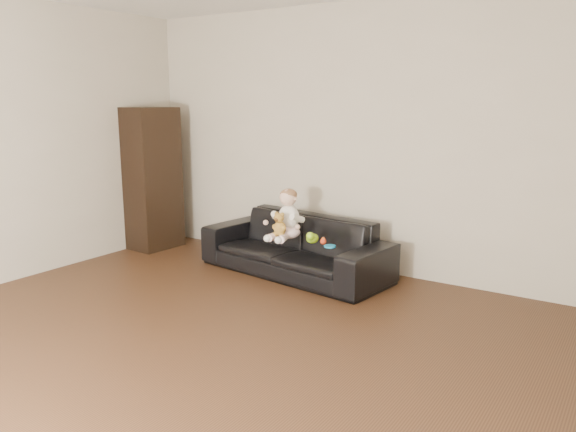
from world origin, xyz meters
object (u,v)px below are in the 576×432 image
Objects in this scene: baby at (287,217)px; toy_green at (312,238)px; toy_rattle at (323,241)px; toy_blue_disc at (330,246)px; sofa at (295,245)px; cabinet at (153,179)px; teddy_bear at (279,225)px.

toy_green is at bearing -14.92° from baby.
toy_rattle is at bearing -11.95° from baby.
sofa is at bearing 161.77° from toy_blue_disc.
sofa is 0.33m from toy_green.
cabinet reaches higher than baby.
cabinet reaches higher than toy_green.
baby is at bearing 179.10° from toy_rattle.
sofa reaches higher than toy_rattle.
cabinet reaches higher than toy_blue_disc.
cabinet is 1.88m from baby.
teddy_bear is 3.80× the size of toy_rattle.
toy_green is (0.29, -0.02, -0.17)m from baby.
cabinet is at bearing 178.25° from toy_rattle.
toy_blue_disc is at bearing 7.82° from teddy_bear.
toy_green is at bearing -172.83° from toy_rattle.
cabinet is 11.97× the size of toy_green.
toy_rattle is (2.27, -0.07, -0.40)m from cabinet.
sofa is 1.21× the size of cabinet.
teddy_bear is 0.33m from toy_green.
sofa reaches higher than toy_green.
baby is 2.14× the size of teddy_bear.
sofa is 32.41× the size of toy_rattle.
teddy_bear is at bearing -155.84° from toy_green.
cabinet is (-1.89, -0.04, 0.52)m from sofa.
baby is (1.87, -0.06, -0.22)m from cabinet.
toy_green is at bearing -17.01° from sofa.
baby reaches higher than teddy_bear.
toy_rattle is 0.55× the size of toy_blue_disc.
toy_blue_disc is at bearing 1.01° from cabinet.
toy_green is (0.28, 0.13, -0.12)m from teddy_bear.
sofa is 17.83× the size of toy_blue_disc.
toy_green is 0.11m from toy_rattle.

